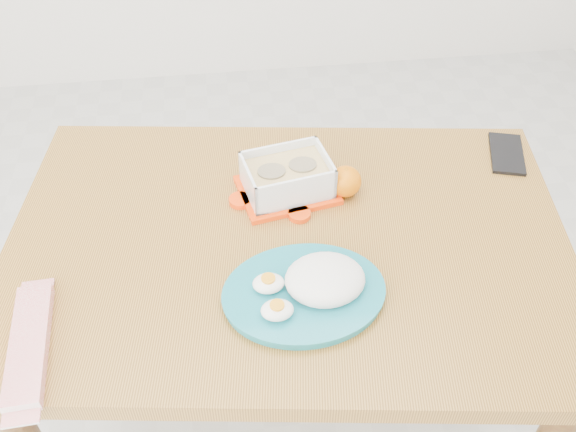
{
  "coord_description": "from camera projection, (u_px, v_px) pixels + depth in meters",
  "views": [
    {
      "loc": [
        -0.04,
        -0.96,
        1.63
      ],
      "look_at": [
        0.06,
        -0.11,
        0.81
      ],
      "focal_mm": 40.0,
      "sensor_mm": 36.0,
      "label": 1
    }
  ],
  "objects": [
    {
      "name": "ground",
      "position": [
        261.0,
        397.0,
        1.82
      ],
      "size": [
        3.5,
        3.5,
        0.0
      ],
      "primitive_type": "plane",
      "color": "#B7B7B2",
      "rests_on": "ground"
    },
    {
      "name": "dining_table",
      "position": [
        288.0,
        277.0,
        1.31
      ],
      "size": [
        1.17,
        0.86,
        0.75
      ],
      "rotation": [
        0.0,
        0.0,
        -0.14
      ],
      "color": "#A5752E",
      "rests_on": "ground"
    },
    {
      "name": "food_container",
      "position": [
        287.0,
        177.0,
        1.3
      ],
      "size": [
        0.22,
        0.18,
        0.08
      ],
      "rotation": [
        0.0,
        0.0,
        0.2
      ],
      "color": "#FF3E07",
      "rests_on": "dining_table"
    },
    {
      "name": "orange_fruit",
      "position": [
        345.0,
        181.0,
        1.3
      ],
      "size": [
        0.06,
        0.06,
        0.06
      ],
      "primitive_type": "sphere",
      "color": "orange",
      "rests_on": "dining_table"
    },
    {
      "name": "rice_plate",
      "position": [
        311.0,
        286.0,
        1.11
      ],
      "size": [
        0.3,
        0.3,
        0.08
      ],
      "rotation": [
        0.0,
        0.0,
        0.05
      ],
      "color": "#177683",
      "rests_on": "dining_table"
    },
    {
      "name": "candy_bar",
      "position": [
        29.0,
        344.0,
        1.04
      ],
      "size": [
        0.07,
        0.24,
        0.02
      ],
      "primitive_type": "cube",
      "rotation": [
        0.0,
        0.0,
        1.63
      ],
      "color": "red",
      "rests_on": "dining_table"
    },
    {
      "name": "smartphone",
      "position": [
        507.0,
        154.0,
        1.41
      ],
      "size": [
        0.11,
        0.15,
        0.01
      ],
      "primitive_type": "cube",
      "rotation": [
        0.0,
        0.0,
        -0.28
      ],
      "color": "black",
      "rests_on": "dining_table"
    }
  ]
}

